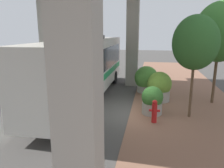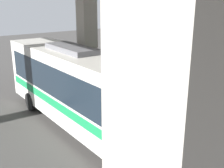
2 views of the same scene
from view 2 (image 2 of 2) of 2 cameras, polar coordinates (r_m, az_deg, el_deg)
ground_plane at (r=13.51m, az=11.89°, el=-9.70°), size 80.00×80.00×0.00m
sidewalk_strip at (r=15.71m, az=19.25°, el=-6.35°), size 6.00×40.00×0.02m
bus at (r=12.58m, az=-5.12°, el=-1.09°), size 2.52×12.85×3.88m
fire_hydrant at (r=13.68m, az=18.18°, el=-7.30°), size 0.50×0.24×1.10m
planter_front at (r=15.79m, az=8.84°, el=-2.07°), size 1.46×1.46×1.80m
planter_middle at (r=14.13m, az=14.32°, el=-5.46°), size 1.09×1.09×1.45m
planter_back at (r=16.51m, az=2.38°, el=-0.92°), size 1.62×1.62×1.84m
street_tree_near at (r=17.49m, az=16.34°, el=10.16°), size 2.76×2.76×5.76m
street_tree_far at (r=14.72m, az=20.04°, el=6.76°), size 2.10×2.10×4.89m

